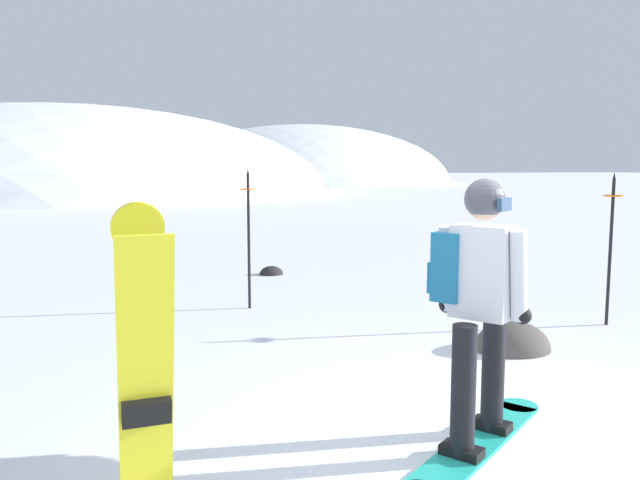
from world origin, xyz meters
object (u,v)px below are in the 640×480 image
rock_dark (512,349)px  snowboarder_main (477,305)px  spare_snowboard (145,356)px  rock_mid (271,274)px  piste_marker_near (611,238)px  piste_marker_far (249,229)px

rock_dark → snowboarder_main: bearing=-133.6°
snowboarder_main → spare_snowboard: 2.03m
snowboarder_main → rock_dark: bearing=46.4°
spare_snowboard → rock_mid: spare_snowboard is taller
piste_marker_near → rock_mid: (-2.65, 4.53, -0.99)m
piste_marker_near → rock_dark: piste_marker_near is taller
piste_marker_far → piste_marker_near: bearing=-31.8°
snowboarder_main → rock_mid: size_ratio=4.27×
snowboarder_main → piste_marker_far: piste_marker_far is taller
spare_snowboard → rock_dark: bearing=24.8°
spare_snowboard → rock_dark: spare_snowboard is taller
piste_marker_far → spare_snowboard: bearing=-110.7°
spare_snowboard → rock_dark: size_ratio=2.06×
piste_marker_far → rock_mid: size_ratio=4.40×
spare_snowboard → piste_marker_near: size_ratio=0.93×
piste_marker_near → spare_snowboard: bearing=-158.2°
piste_marker_near → rock_mid: bearing=120.3°
rock_dark → piste_marker_far: bearing=126.9°
snowboarder_main → piste_marker_near: 3.81m
piste_marker_near → piste_marker_far: 4.23m
spare_snowboard → snowboarder_main: bearing=0.3°
snowboarder_main → piste_marker_near: size_ratio=0.99×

